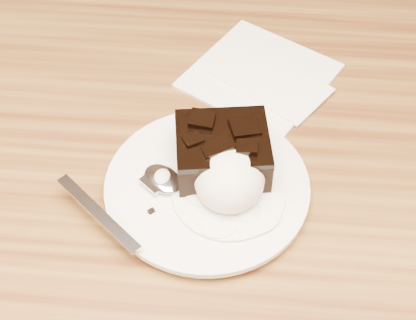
# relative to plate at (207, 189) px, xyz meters

# --- Properties ---
(plate) EXTENTS (0.20, 0.20, 0.02)m
(plate) POSITION_rel_plate_xyz_m (0.00, 0.00, 0.00)
(plate) COLOR silver
(plate) RESTS_ON dining_table
(brownie) EXTENTS (0.10, 0.09, 0.04)m
(brownie) POSITION_rel_plate_xyz_m (0.01, 0.02, 0.03)
(brownie) COLOR black
(brownie) RESTS_ON plate
(ice_cream_scoop) EXTENTS (0.07, 0.07, 0.06)m
(ice_cream_scoop) POSITION_rel_plate_xyz_m (0.02, -0.01, 0.03)
(ice_cream_scoop) COLOR silver
(ice_cream_scoop) RESTS_ON plate
(melt_puddle) EXTENTS (0.11, 0.11, 0.00)m
(melt_puddle) POSITION_rel_plate_xyz_m (0.02, -0.01, 0.01)
(melt_puddle) COLOR white
(melt_puddle) RESTS_ON plate
(spoon) EXTENTS (0.15, 0.13, 0.01)m
(spoon) POSITION_rel_plate_xyz_m (-0.04, -0.00, 0.01)
(spoon) COLOR silver
(spoon) RESTS_ON plate
(napkin) EXTENTS (0.20, 0.20, 0.01)m
(napkin) POSITION_rel_plate_xyz_m (0.05, 0.17, -0.01)
(napkin) COLOR white
(napkin) RESTS_ON dining_table
(crumb_a) EXTENTS (0.01, 0.01, 0.00)m
(crumb_a) POSITION_rel_plate_xyz_m (-0.02, 0.00, 0.01)
(crumb_a) COLOR black
(crumb_a) RESTS_ON plate
(crumb_b) EXTENTS (0.01, 0.01, 0.00)m
(crumb_b) POSITION_rel_plate_xyz_m (0.03, 0.00, 0.01)
(crumb_b) COLOR black
(crumb_b) RESTS_ON plate
(crumb_c) EXTENTS (0.01, 0.01, 0.00)m
(crumb_c) POSITION_rel_plate_xyz_m (-0.05, -0.04, 0.01)
(crumb_c) COLOR black
(crumb_c) RESTS_ON plate
(crumb_d) EXTENTS (0.01, 0.01, 0.00)m
(crumb_d) POSITION_rel_plate_xyz_m (-0.01, -0.05, 0.01)
(crumb_d) COLOR black
(crumb_d) RESTS_ON plate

